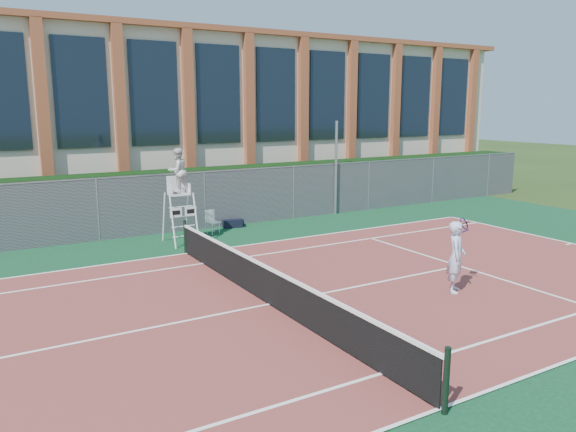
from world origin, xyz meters
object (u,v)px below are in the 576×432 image
tennis_player (456,257)px  plastic_chair (212,220)px  steel_pole (336,168)px  umpire_chair (178,174)px

tennis_player → plastic_chair: bearing=105.3°
steel_pole → umpire_chair: size_ratio=1.22×
umpire_chair → plastic_chair: bearing=29.7°
umpire_chair → plastic_chair: 2.62m
steel_pole → umpire_chair: (-7.75, -1.66, 0.39)m
steel_pole → tennis_player: (-3.58, -10.27, -1.09)m
tennis_player → umpire_chair: bearing=115.8°
umpire_chair → plastic_chair: size_ratio=3.85×
steel_pole → tennis_player: 10.93m
umpire_chair → tennis_player: size_ratio=1.82×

